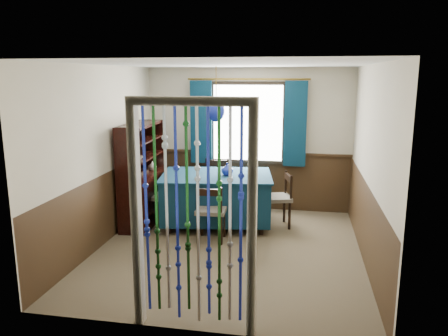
% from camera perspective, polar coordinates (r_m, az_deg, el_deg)
% --- Properties ---
extents(floor, '(4.00, 4.00, 0.00)m').
position_cam_1_polar(floor, '(6.15, 0.62, -10.56)').
color(floor, brown).
rests_on(floor, ground).
extents(ceiling, '(4.00, 4.00, 0.00)m').
position_cam_1_polar(ceiling, '(5.68, 0.68, 13.43)').
color(ceiling, silver).
rests_on(ceiling, ground).
extents(wall_back, '(3.60, 0.00, 3.60)m').
position_cam_1_polar(wall_back, '(7.74, 3.15, 3.73)').
color(wall_back, beige).
rests_on(wall_back, ground).
extents(wall_front, '(3.60, 0.00, 3.60)m').
position_cam_1_polar(wall_front, '(3.88, -4.36, -4.58)').
color(wall_front, beige).
rests_on(wall_front, ground).
extents(wall_left, '(0.00, 4.00, 4.00)m').
position_cam_1_polar(wall_left, '(6.33, -15.62, 1.48)').
color(wall_left, beige).
rests_on(wall_left, ground).
extents(wall_right, '(0.00, 4.00, 4.00)m').
position_cam_1_polar(wall_right, '(5.77, 18.57, 0.30)').
color(wall_right, beige).
rests_on(wall_right, ground).
extents(wainscot_back, '(3.60, 0.00, 3.60)m').
position_cam_1_polar(wainscot_back, '(7.86, 3.07, -1.71)').
color(wainscot_back, '#372515').
rests_on(wainscot_back, ground).
extents(wainscot_front, '(3.60, 0.00, 3.60)m').
position_cam_1_polar(wainscot_front, '(4.17, -4.14, -14.45)').
color(wainscot_front, '#372515').
rests_on(wainscot_front, ground).
extents(wainscot_left, '(0.00, 4.00, 4.00)m').
position_cam_1_polar(wainscot_left, '(6.50, -15.14, -5.04)').
color(wainscot_left, '#372515').
rests_on(wainscot_left, ground).
extents(wainscot_right, '(0.00, 4.00, 4.00)m').
position_cam_1_polar(wainscot_right, '(5.95, 17.94, -6.79)').
color(wainscot_right, '#372515').
rests_on(wainscot_right, ground).
extents(window, '(1.32, 0.12, 1.42)m').
position_cam_1_polar(window, '(7.65, 3.13, 5.90)').
color(window, black).
rests_on(window, wall_back).
extents(doorway, '(1.16, 0.12, 2.18)m').
position_cam_1_polar(doorway, '(4.00, -4.09, -7.09)').
color(doorway, silver).
rests_on(doorway, ground).
extents(dining_table, '(1.87, 1.42, 0.83)m').
position_cam_1_polar(dining_table, '(6.97, -0.98, -3.70)').
color(dining_table, '#0B283C').
rests_on(dining_table, floor).
extents(chair_near, '(0.43, 0.41, 0.84)m').
position_cam_1_polar(chair_near, '(6.30, -1.72, -5.66)').
color(chair_near, black).
rests_on(chair_near, floor).
extents(chair_far, '(0.48, 0.46, 0.92)m').
position_cam_1_polar(chair_far, '(7.65, -1.04, -2.14)').
color(chair_far, black).
rests_on(chair_far, floor).
extents(chair_left, '(0.47, 0.49, 0.88)m').
position_cam_1_polar(chair_left, '(7.12, -9.46, -3.57)').
color(chair_left, black).
rests_on(chair_left, floor).
extents(chair_right, '(0.51, 0.52, 0.87)m').
position_cam_1_polar(chair_right, '(6.97, 7.19, -3.91)').
color(chair_right, black).
rests_on(chair_right, floor).
extents(sideboard, '(0.49, 1.26, 1.62)m').
position_cam_1_polar(sideboard, '(7.17, -10.60, -2.66)').
color(sideboard, black).
rests_on(sideboard, floor).
extents(pendant_lamp, '(0.27, 0.27, 0.84)m').
position_cam_1_polar(pendant_lamp, '(6.73, -1.02, 7.49)').
color(pendant_lamp, olive).
rests_on(pendant_lamp, ceiling).
extents(vase_table, '(0.21, 0.21, 0.18)m').
position_cam_1_polar(vase_table, '(6.82, 0.43, -0.20)').
color(vase_table, navy).
rests_on(vase_table, dining_table).
extents(bowl_shelf, '(0.24, 0.24, 0.05)m').
position_cam_1_polar(bowl_shelf, '(6.75, -11.22, 1.32)').
color(bowl_shelf, beige).
rests_on(bowl_shelf, sideboard).
extents(vase_sideboard, '(0.16, 0.16, 0.16)m').
position_cam_1_polar(vase_sideboard, '(7.38, -9.34, 0.38)').
color(vase_sideboard, beige).
rests_on(vase_sideboard, sideboard).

